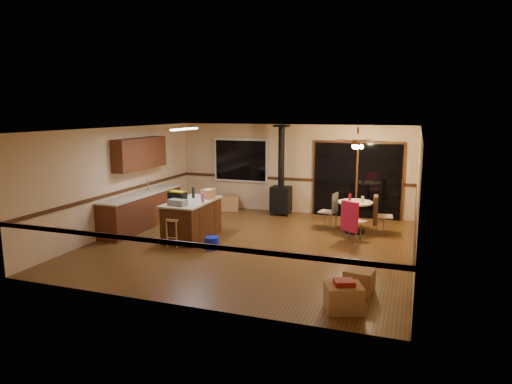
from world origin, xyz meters
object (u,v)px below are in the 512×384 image
at_px(kitchen_island, 192,219).
at_px(box_under_window, 229,203).
at_px(blue_bucket, 212,243).
at_px(box_corner_a, 344,298).
at_px(dining_table, 355,211).
at_px(wood_stove, 281,190).
at_px(toolbox_black, 178,197).
at_px(bar_stool, 174,232).
at_px(chair_left, 332,207).
at_px(box_corner_b, 359,281).
at_px(chair_right, 377,210).
at_px(toolbox_grey, 178,202).
at_px(chair_near, 350,216).

height_order(kitchen_island, box_under_window, kitchen_island).
xyz_separation_m(blue_bucket, box_corner_a, (3.21, -2.20, 0.07)).
xyz_separation_m(blue_bucket, dining_table, (2.77, 2.44, 0.40)).
height_order(wood_stove, dining_table, wood_stove).
xyz_separation_m(kitchen_island, blue_bucket, (0.80, -0.65, -0.32)).
relative_size(toolbox_black, box_under_window, 0.74).
xyz_separation_m(bar_stool, chair_left, (3.05, 2.60, 0.27)).
distance_m(blue_bucket, box_corner_b, 3.61).
relative_size(wood_stove, box_corner_b, 5.43).
bearing_deg(kitchen_island, chair_right, 24.04).
distance_m(kitchen_island, box_corner_b, 4.61).
bearing_deg(bar_stool, dining_table, 34.65).
distance_m(toolbox_grey, chair_near, 3.96).
xyz_separation_m(bar_stool, chair_right, (4.17, 2.55, 0.28)).
bearing_deg(box_corner_b, toolbox_grey, 161.02).
bearing_deg(chair_near, box_corner_b, -79.15).
distance_m(toolbox_grey, toolbox_black, 0.39).
height_order(wood_stove, bar_stool, wood_stove).
bearing_deg(box_corner_b, dining_table, 98.50).
bearing_deg(box_corner_b, bar_stool, 163.10).
bearing_deg(toolbox_grey, chair_left, 38.71).
bearing_deg(toolbox_black, blue_bucket, -21.88).
distance_m(chair_left, box_corner_a, 4.85).
bearing_deg(blue_bucket, toolbox_black, 158.12).
bearing_deg(dining_table, chair_near, -89.76).
bearing_deg(toolbox_grey, box_under_window, 94.65).
height_order(bar_stool, box_corner_b, bar_stool).
bearing_deg(toolbox_grey, box_corner_b, -18.98).
xyz_separation_m(blue_bucket, chair_right, (3.29, 2.47, 0.46)).
distance_m(kitchen_island, bar_stool, 0.74).
xyz_separation_m(dining_table, box_corner_a, (0.44, -4.64, -0.32)).
bearing_deg(chair_near, wood_stove, 137.21).
distance_m(chair_right, box_corner_a, 4.69).
distance_m(bar_stool, chair_left, 4.02).
relative_size(chair_left, chair_right, 0.74).
relative_size(kitchen_island, chair_near, 2.40).
xyz_separation_m(dining_table, box_corner_b, (0.57, -3.80, -0.34)).
xyz_separation_m(toolbox_grey, toolbox_black, (-0.19, 0.34, 0.05)).
height_order(chair_left, chair_right, same).
bearing_deg(kitchen_island, box_corner_b, -25.87).
xyz_separation_m(kitchen_island, wood_stove, (1.30, 3.05, 0.28)).
relative_size(kitchen_island, box_under_window, 3.01).
xyz_separation_m(chair_near, box_under_window, (-3.94, 2.16, -0.37)).
relative_size(wood_stove, chair_near, 3.60).
xyz_separation_m(toolbox_grey, box_corner_a, (4.08, -2.28, -0.76)).
xyz_separation_m(wood_stove, bar_stool, (-1.37, -3.78, -0.41)).
bearing_deg(kitchen_island, wood_stove, 66.91).
bearing_deg(kitchen_island, bar_stool, -95.74).
height_order(wood_stove, toolbox_black, wood_stove).
bearing_deg(blue_bucket, kitchen_island, 141.15).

